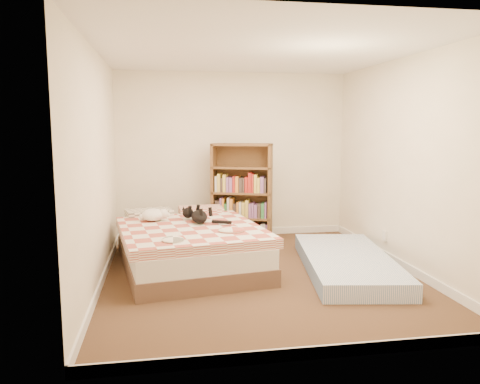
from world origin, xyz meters
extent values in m
cube|color=#462E1E|center=(0.00, 0.00, 0.00)|extent=(3.50, 4.00, 0.01)
cube|color=white|center=(0.00, 0.00, 2.50)|extent=(3.50, 4.00, 0.01)
cube|color=beige|center=(0.00, 2.00, 1.25)|extent=(3.50, 0.01, 2.50)
cube|color=beige|center=(0.00, -2.00, 1.25)|extent=(3.50, 0.01, 2.50)
cube|color=beige|center=(-1.75, 0.00, 1.25)|extent=(0.01, 4.00, 2.50)
cube|color=beige|center=(1.75, 0.00, 1.25)|extent=(0.01, 4.00, 2.50)
cube|color=white|center=(0.00, 1.99, 0.05)|extent=(3.50, 0.02, 0.10)
cube|color=white|center=(0.00, -1.99, 0.05)|extent=(3.50, 0.02, 0.10)
cube|color=white|center=(-1.74, 0.00, 0.05)|extent=(0.02, 4.00, 0.10)
cube|color=white|center=(1.74, 0.00, 0.05)|extent=(0.02, 4.00, 0.10)
cube|color=white|center=(1.74, 0.40, 0.30)|extent=(0.03, 0.09, 0.13)
cube|color=brown|center=(-0.78, 0.49, 0.10)|extent=(1.84, 2.38, 0.20)
cube|color=silver|center=(-0.78, 0.49, 0.30)|extent=(1.80, 2.33, 0.22)
cube|color=#B15041|center=(-0.78, 0.49, 0.47)|extent=(1.85, 2.01, 0.11)
cube|color=slate|center=(-1.14, 1.30, 0.50)|extent=(0.65, 0.47, 0.16)
cube|color=#B15041|center=(-0.42, 1.30, 0.50)|extent=(0.65, 0.47, 0.16)
cube|color=brown|center=(-0.35, 1.57, 0.73)|extent=(0.13, 0.29, 1.45)
cube|color=brown|center=(0.48, 1.57, 0.73)|extent=(0.13, 0.29, 1.45)
cube|color=brown|center=(0.06, 1.70, 0.73)|extent=(0.83, 0.31, 1.45)
cube|color=brown|center=(0.06, 1.57, 0.02)|extent=(0.92, 0.56, 0.03)
cube|color=brown|center=(0.06, 1.57, 0.74)|extent=(0.92, 0.56, 0.03)
cube|color=brown|center=(0.06, 1.57, 1.43)|extent=(0.92, 0.56, 0.03)
cube|color=#7899C9|center=(1.06, -0.01, 0.10)|extent=(1.29, 2.26, 0.19)
ellipsoid|color=black|center=(-0.64, 0.58, 0.59)|extent=(0.40, 0.48, 0.15)
sphere|color=black|center=(-0.64, 0.82, 0.61)|extent=(0.19, 0.19, 0.14)
cone|color=black|center=(-0.68, 0.86, 0.66)|extent=(0.06, 0.06, 0.05)
cone|color=black|center=(-0.60, 0.86, 0.66)|extent=(0.06, 0.06, 0.05)
cylinder|color=black|center=(-0.52, 0.28, 0.55)|extent=(0.17, 0.24, 0.05)
ellipsoid|color=white|center=(-1.20, 0.77, 0.60)|extent=(0.41, 0.42, 0.15)
sphere|color=white|center=(-1.11, 0.68, 0.61)|extent=(0.17, 0.17, 0.12)
sphere|color=white|center=(-1.07, 0.64, 0.60)|extent=(0.08, 0.08, 0.05)
sphere|color=white|center=(-1.33, 0.83, 0.58)|extent=(0.10, 0.10, 0.07)
camera|label=1|loc=(-1.08, -5.09, 1.69)|focal=35.00mm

